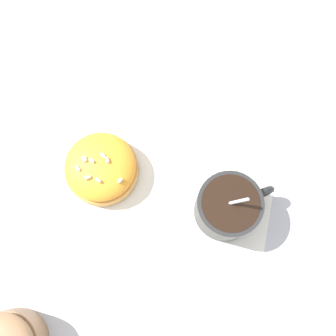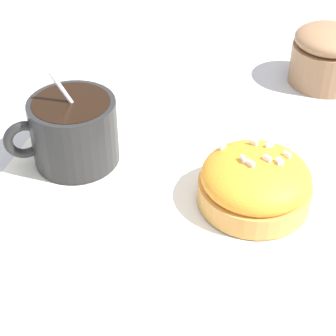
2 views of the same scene
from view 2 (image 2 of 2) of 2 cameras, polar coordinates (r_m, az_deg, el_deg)
ground_plane at (r=0.53m, az=-0.95°, el=-1.79°), size 3.00×3.00×0.00m
paper_napkin at (r=0.53m, az=-0.95°, el=-1.66°), size 0.31×0.31×0.00m
coffee_cup at (r=0.54m, az=-9.66°, el=3.94°), size 0.10×0.08×0.10m
frosted_pastry at (r=0.50m, az=8.87°, el=-1.32°), size 0.10×0.10×0.05m
sugar_bowl at (r=0.70m, az=15.88°, el=10.99°), size 0.08×0.08×0.07m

